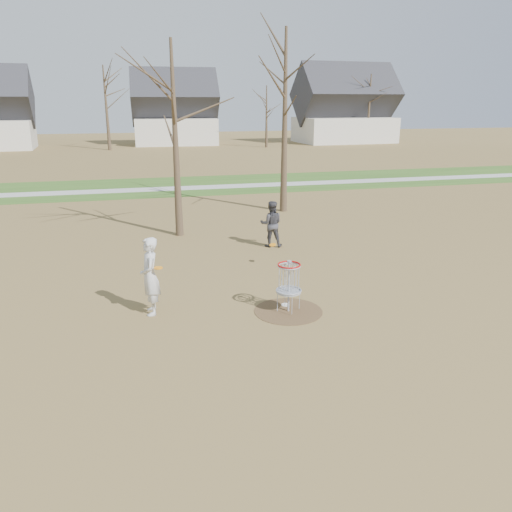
# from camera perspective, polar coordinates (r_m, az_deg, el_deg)

# --- Properties ---
(ground) EXTENTS (160.00, 160.00, 0.00)m
(ground) POSITION_cam_1_polar(r_m,az_deg,el_deg) (13.16, 3.70, -6.31)
(ground) COLOR brown
(ground) RESTS_ON ground
(green_band) EXTENTS (160.00, 8.00, 0.01)m
(green_band) POSITION_cam_1_polar(r_m,az_deg,el_deg) (33.11, -7.34, 8.01)
(green_band) COLOR #2D5119
(green_band) RESTS_ON ground
(footpath) EXTENTS (160.00, 1.50, 0.01)m
(footpath) POSITION_cam_1_polar(r_m,az_deg,el_deg) (32.13, -7.12, 7.76)
(footpath) COLOR #9E9E99
(footpath) RESTS_ON green_band
(dirt_circle) EXTENTS (1.80, 1.80, 0.01)m
(dirt_circle) POSITION_cam_1_polar(r_m,az_deg,el_deg) (13.16, 3.70, -6.29)
(dirt_circle) COLOR #47331E
(dirt_circle) RESTS_ON ground
(player_standing) EXTENTS (0.50, 0.75, 2.02)m
(player_standing) POSITION_cam_1_polar(r_m,az_deg,el_deg) (12.94, -12.02, -2.29)
(player_standing) COLOR silver
(player_standing) RESTS_ON ground
(player_throwing) EXTENTS (0.98, 0.84, 1.74)m
(player_throwing) POSITION_cam_1_polar(r_m,az_deg,el_deg) (18.69, 1.76, 3.69)
(player_throwing) COLOR #39383E
(player_throwing) RESTS_ON ground
(disc_grounded) EXTENTS (0.22, 0.22, 0.02)m
(disc_grounded) POSITION_cam_1_polar(r_m,az_deg,el_deg) (13.50, 3.37, -5.59)
(disc_grounded) COLOR white
(disc_grounded) RESTS_ON dirt_circle
(discs_in_play) EXTENTS (4.08, 3.38, 0.60)m
(discs_in_play) POSITION_cam_1_polar(r_m,az_deg,el_deg) (14.55, -3.44, 0.21)
(discs_in_play) COLOR orange
(discs_in_play) RESTS_ON ground
(disc_golf_basket) EXTENTS (0.64, 0.64, 1.35)m
(disc_golf_basket) POSITION_cam_1_polar(r_m,az_deg,el_deg) (12.83, 3.78, -2.57)
(disc_golf_basket) COLOR #9EA3AD
(disc_golf_basket) RESTS_ON ground
(bare_trees) EXTENTS (52.62, 44.98, 9.00)m
(bare_trees) POSITION_cam_1_polar(r_m,az_deg,el_deg) (47.59, -7.59, 17.25)
(bare_trees) COLOR #382B1E
(bare_trees) RESTS_ON ground
(houses_row) EXTENTS (56.51, 10.01, 7.26)m
(houses_row) POSITION_cam_1_polar(r_m,az_deg,el_deg) (64.57, -6.98, 15.62)
(houses_row) COLOR silver
(houses_row) RESTS_ON ground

